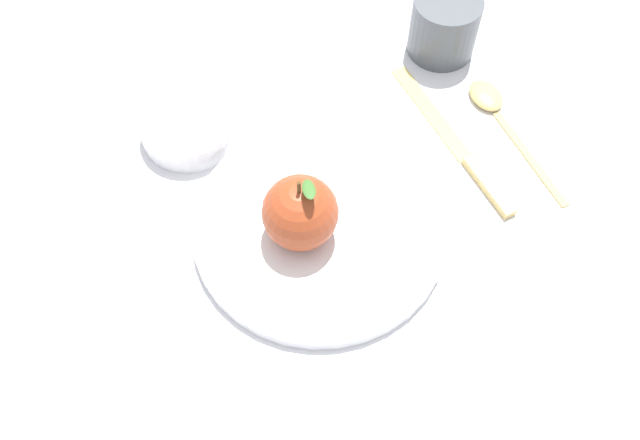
{
  "coord_description": "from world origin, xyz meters",
  "views": [
    {
      "loc": [
        0.14,
        -0.36,
        0.62
      ],
      "look_at": [
        -0.02,
        -0.04,
        0.02
      ],
      "focal_mm": 39.3,
      "sensor_mm": 36.0,
      "label": 1
    }
  ],
  "objects_px": {
    "apple": "(300,213)",
    "knife": "(461,151)",
    "side_bowl": "(187,126)",
    "spoon": "(496,110)",
    "cup": "(441,22)",
    "dinner_plate": "(320,225)"
  },
  "relations": [
    {
      "from": "side_bowl",
      "to": "spoon",
      "type": "relative_size",
      "value": 0.67
    },
    {
      "from": "apple",
      "to": "side_bowl",
      "type": "distance_m",
      "value": 0.19
    },
    {
      "from": "dinner_plate",
      "to": "knife",
      "type": "distance_m",
      "value": 0.18
    },
    {
      "from": "apple",
      "to": "knife",
      "type": "height_order",
      "value": "apple"
    },
    {
      "from": "apple",
      "to": "knife",
      "type": "relative_size",
      "value": 0.46
    },
    {
      "from": "cup",
      "to": "spoon",
      "type": "relative_size",
      "value": 0.51
    },
    {
      "from": "cup",
      "to": "spoon",
      "type": "bearing_deg",
      "value": -33.36
    },
    {
      "from": "apple",
      "to": "spoon",
      "type": "bearing_deg",
      "value": 63.44
    },
    {
      "from": "dinner_plate",
      "to": "cup",
      "type": "distance_m",
      "value": 0.29
    },
    {
      "from": "cup",
      "to": "spoon",
      "type": "xyz_separation_m",
      "value": [
        0.1,
        -0.06,
        -0.04
      ]
    },
    {
      "from": "spoon",
      "to": "knife",
      "type": "bearing_deg",
      "value": -102.22
    },
    {
      "from": "apple",
      "to": "cup",
      "type": "height_order",
      "value": "apple"
    },
    {
      "from": "side_bowl",
      "to": "knife",
      "type": "height_order",
      "value": "side_bowl"
    },
    {
      "from": "dinner_plate",
      "to": "side_bowl",
      "type": "relative_size",
      "value": 2.47
    },
    {
      "from": "cup",
      "to": "apple",
      "type": "bearing_deg",
      "value": -94.52
    },
    {
      "from": "cup",
      "to": "side_bowl",
      "type": "bearing_deg",
      "value": -128.41
    },
    {
      "from": "dinner_plate",
      "to": "spoon",
      "type": "relative_size",
      "value": 1.65
    },
    {
      "from": "knife",
      "to": "spoon",
      "type": "height_order",
      "value": "spoon"
    },
    {
      "from": "cup",
      "to": "knife",
      "type": "xyz_separation_m",
      "value": [
        0.08,
        -0.13,
        -0.04
      ]
    },
    {
      "from": "side_bowl",
      "to": "cup",
      "type": "height_order",
      "value": "cup"
    },
    {
      "from": "side_bowl",
      "to": "cup",
      "type": "bearing_deg",
      "value": 51.59
    },
    {
      "from": "cup",
      "to": "dinner_plate",
      "type": "bearing_deg",
      "value": -92.45
    }
  ]
}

